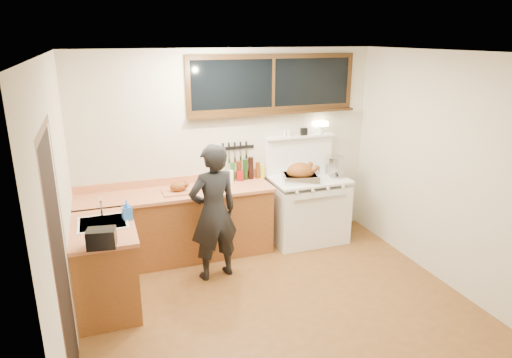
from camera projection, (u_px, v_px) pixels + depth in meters
name	position (u px, v px, depth m)	size (l,w,h in m)	color
ground_plane	(278.00, 305.00, 4.88)	(4.00, 3.50, 0.02)	brown
room_shell	(281.00, 155.00, 4.38)	(4.10, 3.60, 2.65)	beige
counter_back	(177.00, 224.00, 5.78)	(2.44, 0.64, 1.00)	brown
counter_left	(105.00, 266.00, 4.76)	(0.64, 1.09, 0.90)	brown
sink_unit	(103.00, 228.00, 4.71)	(0.50, 0.45, 0.37)	white
vintage_stove	(307.00, 207.00, 6.32)	(1.02, 0.74, 1.61)	white
back_window	(273.00, 90.00, 5.99)	(2.32, 0.13, 0.77)	black
left_doorway	(62.00, 267.00, 3.42)	(0.02, 1.04, 2.17)	black
knife_strip	(236.00, 148.00, 6.06)	(0.46, 0.03, 0.28)	black
man	(214.00, 213.00, 5.22)	(0.65, 0.49, 1.62)	black
soap_bottle	(127.00, 210.00, 4.76)	(0.11, 0.11, 0.21)	blue
toaster	(102.00, 238.00, 4.14)	(0.28, 0.21, 0.17)	black
cutting_board	(179.00, 188.00, 5.60)	(0.39, 0.29, 0.14)	#C6774E
roast_turkey	(301.00, 174.00, 6.00)	(0.54, 0.46, 0.26)	silver
stockpot	(334.00, 165.00, 6.34)	(0.30, 0.30, 0.25)	silver
saucepan	(315.00, 170.00, 6.35)	(0.20, 0.28, 0.11)	silver
pot_lid	(338.00, 176.00, 6.22)	(0.30, 0.30, 0.04)	silver
coffee_tin	(240.00, 176.00, 6.05)	(0.10, 0.08, 0.13)	maroon
pitcher	(230.00, 177.00, 5.97)	(0.11, 0.11, 0.16)	white
bottle_cluster	(247.00, 170.00, 6.09)	(0.49, 0.07, 0.30)	black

